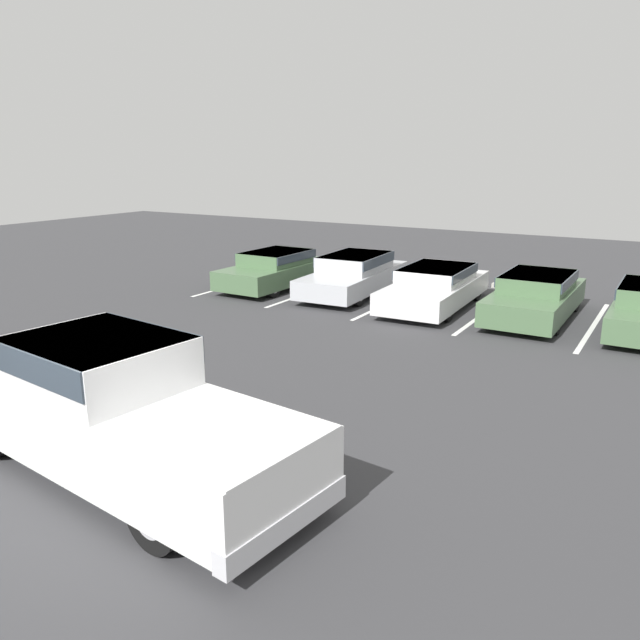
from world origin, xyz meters
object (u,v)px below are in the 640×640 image
wheel_stop_curb (519,288)px  parked_sedan_c (435,285)px  parked_sedan_b (354,273)px  parked_sedan_a (276,268)px  traffic_cone (75,345)px  parked_sedan_d (536,295)px  pickup_truck (116,409)px

wheel_stop_curb → parked_sedan_c: bearing=-113.1°
wheel_stop_curb → parked_sedan_b: bearing=-143.1°
parked_sedan_b → parked_sedan_a: bearing=-83.8°
parked_sedan_c → traffic_cone: parked_sedan_c is taller
parked_sedan_b → parked_sedan_d: parked_sedan_b is taller
parked_sedan_c → pickup_truck: bearing=-3.3°
parked_sedan_c → wheel_stop_curb: bearing=154.9°
pickup_truck → parked_sedan_b: (-2.47, 11.49, -0.25)m
parked_sedan_c → parked_sedan_d: parked_sedan_d is taller
parked_sedan_a → traffic_cone: size_ratio=7.01×
pickup_truck → parked_sedan_c: (0.26, 11.17, -0.29)m
parked_sedan_d → traffic_cone: 11.30m
parked_sedan_d → traffic_cone: size_ratio=7.54×
parked_sedan_b → wheel_stop_curb: size_ratio=2.87×
pickup_truck → traffic_cone: size_ratio=10.30×
parked_sedan_c → traffic_cone: 9.58m
parked_sedan_b → wheel_stop_curb: parked_sedan_b is taller
parked_sedan_b → traffic_cone: parked_sedan_b is taller
parked_sedan_a → parked_sedan_d: 8.08m
parked_sedan_b → parked_sedan_c: bearing=80.0°
pickup_truck → traffic_cone: (-4.58, 2.91, -0.62)m
parked_sedan_d → traffic_cone: parked_sedan_d is taller
traffic_cone → parked_sedan_d: bearing=48.0°
parked_sedan_c → wheel_stop_curb: size_ratio=2.86×
parked_sedan_b → wheel_stop_curb: bearing=123.7°
pickup_truck → wheel_stop_curb: size_ratio=3.72×
parked_sedan_c → traffic_cone: size_ratio=7.91×
parked_sedan_a → parked_sedan_d: size_ratio=0.93×
parked_sedan_a → traffic_cone: bearing=4.6°
traffic_cone → parked_sedan_b: bearing=76.2°
pickup_truck → parked_sedan_c: 11.17m
parked_sedan_c → wheel_stop_curb: (1.50, 3.51, -0.54)m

